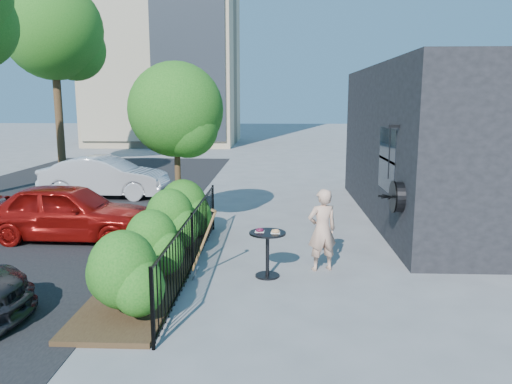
{
  "coord_description": "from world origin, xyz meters",
  "views": [
    {
      "loc": [
        0.04,
        -8.78,
        3.1
      ],
      "look_at": [
        -0.39,
        1.57,
        1.2
      ],
      "focal_mm": 35.0,
      "sensor_mm": 36.0,
      "label": 1
    }
  ],
  "objects_px": {
    "cafe_table": "(268,246)",
    "woman": "(322,230)",
    "street_tree_far": "(54,37)",
    "shovel": "(202,248)",
    "car_red": "(68,212)",
    "car_silver": "(105,177)",
    "patio_tree": "(179,116)"
  },
  "relations": [
    {
      "from": "patio_tree",
      "to": "car_red",
      "type": "height_order",
      "value": "patio_tree"
    },
    {
      "from": "cafe_table",
      "to": "woman",
      "type": "bearing_deg",
      "value": 22.13
    },
    {
      "from": "cafe_table",
      "to": "shovel",
      "type": "bearing_deg",
      "value": -171.48
    },
    {
      "from": "cafe_table",
      "to": "woman",
      "type": "height_order",
      "value": "woman"
    },
    {
      "from": "patio_tree",
      "to": "shovel",
      "type": "xyz_separation_m",
      "value": [
        0.98,
        -3.2,
        -2.2
      ]
    },
    {
      "from": "shovel",
      "to": "car_silver",
      "type": "xyz_separation_m",
      "value": [
        -4.27,
        7.43,
        0.1
      ]
    },
    {
      "from": "patio_tree",
      "to": "woman",
      "type": "distance_m",
      "value": 4.54
    },
    {
      "from": "street_tree_far",
      "to": "shovel",
      "type": "relative_size",
      "value": 6.39
    },
    {
      "from": "street_tree_far",
      "to": "shovel",
      "type": "bearing_deg",
      "value": -58.91
    },
    {
      "from": "shovel",
      "to": "car_red",
      "type": "bearing_deg",
      "value": 144.51
    },
    {
      "from": "cafe_table",
      "to": "car_silver",
      "type": "relative_size",
      "value": 0.22
    },
    {
      "from": "street_tree_far",
      "to": "car_red",
      "type": "relative_size",
      "value": 2.18
    },
    {
      "from": "cafe_table",
      "to": "car_red",
      "type": "relative_size",
      "value": 0.23
    },
    {
      "from": "street_tree_far",
      "to": "car_red",
      "type": "distance_m",
      "value": 14.12
    },
    {
      "from": "street_tree_far",
      "to": "woman",
      "type": "relative_size",
      "value": 5.41
    },
    {
      "from": "cafe_table",
      "to": "street_tree_far",
      "type": "bearing_deg",
      "value": 124.62
    },
    {
      "from": "woman",
      "to": "car_silver",
      "type": "relative_size",
      "value": 0.38
    },
    {
      "from": "patio_tree",
      "to": "cafe_table",
      "type": "distance_m",
      "value": 4.3
    },
    {
      "from": "patio_tree",
      "to": "woman",
      "type": "bearing_deg",
      "value": -40.06
    },
    {
      "from": "street_tree_far",
      "to": "car_silver",
      "type": "xyz_separation_m",
      "value": [
        4.41,
        -6.97,
        -5.25
      ]
    },
    {
      "from": "woman",
      "to": "car_red",
      "type": "distance_m",
      "value": 5.82
    },
    {
      "from": "patio_tree",
      "to": "woman",
      "type": "relative_size",
      "value": 2.57
    },
    {
      "from": "street_tree_far",
      "to": "shovel",
      "type": "height_order",
      "value": "street_tree_far"
    },
    {
      "from": "street_tree_far",
      "to": "car_red",
      "type": "xyz_separation_m",
      "value": [
        5.29,
        -11.98,
        -5.27
      ]
    },
    {
      "from": "woman",
      "to": "shovel",
      "type": "distance_m",
      "value": 2.22
    },
    {
      "from": "cafe_table",
      "to": "woman",
      "type": "distance_m",
      "value": 1.09
    },
    {
      "from": "street_tree_far",
      "to": "car_silver",
      "type": "height_order",
      "value": "street_tree_far"
    },
    {
      "from": "patio_tree",
      "to": "cafe_table",
      "type": "xyz_separation_m",
      "value": [
        2.12,
        -3.03,
        -2.2
      ]
    },
    {
      "from": "street_tree_far",
      "to": "car_silver",
      "type": "distance_m",
      "value": 9.78
    },
    {
      "from": "car_red",
      "to": "woman",
      "type": "bearing_deg",
      "value": -106.58
    },
    {
      "from": "cafe_table",
      "to": "car_silver",
      "type": "height_order",
      "value": "car_silver"
    },
    {
      "from": "shovel",
      "to": "car_red",
      "type": "xyz_separation_m",
      "value": [
        -3.39,
        2.42,
        0.08
      ]
    }
  ]
}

